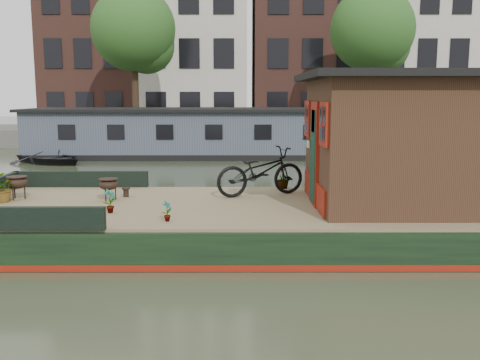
{
  "coord_description": "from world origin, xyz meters",
  "views": [
    {
      "loc": [
        -0.97,
        -9.81,
        2.66
      ],
      "look_at": [
        -0.96,
        0.5,
        1.03
      ],
      "focal_mm": 40.0,
      "sensor_mm": 36.0,
      "label": 1
    }
  ],
  "objects_px": {
    "bicycle": "(260,171)",
    "brazier_front": "(17,188)",
    "dinghy": "(51,155)",
    "potted_plant_a": "(110,201)",
    "cabin": "(411,139)",
    "brazier_rear": "(109,189)"
  },
  "relations": [
    {
      "from": "potted_plant_a",
      "to": "dinghy",
      "type": "relative_size",
      "value": 0.13
    },
    {
      "from": "dinghy",
      "to": "brazier_front",
      "type": "bearing_deg",
      "value": -130.46
    },
    {
      "from": "bicycle",
      "to": "potted_plant_a",
      "type": "height_order",
      "value": "bicycle"
    },
    {
      "from": "bicycle",
      "to": "potted_plant_a",
      "type": "xyz_separation_m",
      "value": [
        -2.67,
        -1.65,
        -0.28
      ]
    },
    {
      "from": "cabin",
      "to": "dinghy",
      "type": "bearing_deg",
      "value": 133.28
    },
    {
      "from": "bicycle",
      "to": "brazier_front",
      "type": "distance_m",
      "value": 4.81
    },
    {
      "from": "brazier_front",
      "to": "dinghy",
      "type": "distance_m",
      "value": 11.27
    },
    {
      "from": "potted_plant_a",
      "to": "brazier_rear",
      "type": "bearing_deg",
      "value": 104.37
    },
    {
      "from": "brazier_front",
      "to": "brazier_rear",
      "type": "relative_size",
      "value": 1.06
    },
    {
      "from": "brazier_front",
      "to": "dinghy",
      "type": "height_order",
      "value": "brazier_front"
    },
    {
      "from": "potted_plant_a",
      "to": "brazier_front",
      "type": "height_order",
      "value": "brazier_front"
    },
    {
      "from": "potted_plant_a",
      "to": "brazier_rear",
      "type": "xyz_separation_m",
      "value": [
        -0.29,
        1.14,
        0.0
      ]
    },
    {
      "from": "cabin",
      "to": "brazier_rear",
      "type": "height_order",
      "value": "cabin"
    },
    {
      "from": "dinghy",
      "to": "cabin",
      "type": "bearing_deg",
      "value": -103.4
    },
    {
      "from": "brazier_rear",
      "to": "brazier_front",
      "type": "bearing_deg",
      "value": 176.34
    },
    {
      "from": "cabin",
      "to": "potted_plant_a",
      "type": "height_order",
      "value": "cabin"
    },
    {
      "from": "dinghy",
      "to": "potted_plant_a",
      "type": "bearing_deg",
      "value": -123.14
    },
    {
      "from": "bicycle",
      "to": "dinghy",
      "type": "relative_size",
      "value": 0.58
    },
    {
      "from": "potted_plant_a",
      "to": "dinghy",
      "type": "distance_m",
      "value": 13.18
    },
    {
      "from": "brazier_front",
      "to": "dinghy",
      "type": "xyz_separation_m",
      "value": [
        -3.15,
        10.81,
        -0.54
      ]
    },
    {
      "from": "cabin",
      "to": "bicycle",
      "type": "bearing_deg",
      "value": 161.97
    },
    {
      "from": "cabin",
      "to": "dinghy",
      "type": "xyz_separation_m",
      "value": [
        -10.66,
        11.31,
        -1.54
      ]
    }
  ]
}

